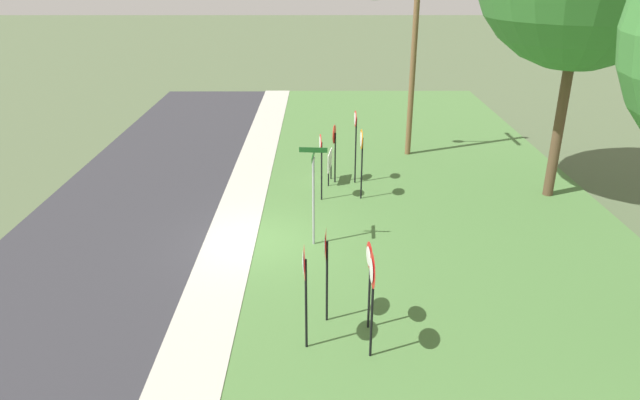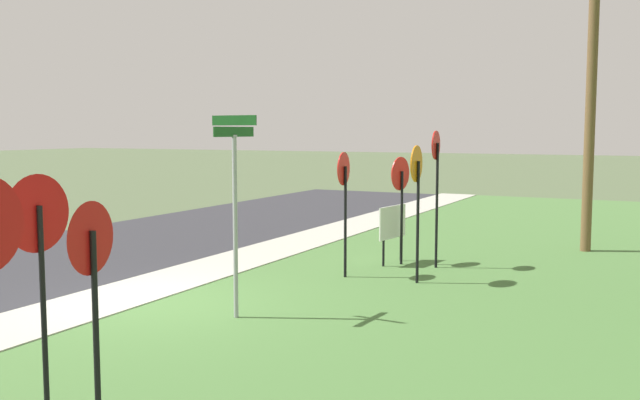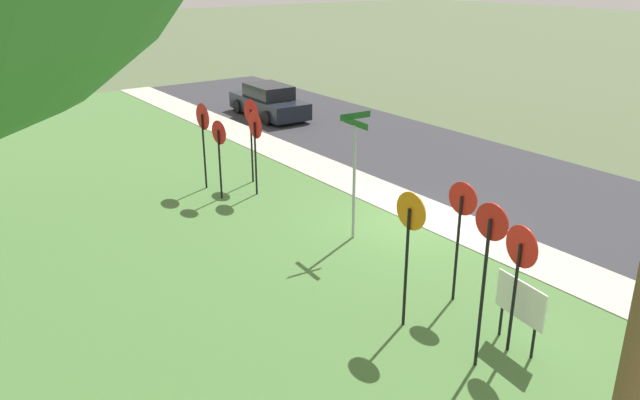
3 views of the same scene
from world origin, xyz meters
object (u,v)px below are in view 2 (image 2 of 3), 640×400
(street_name_post, at_px, (235,199))
(stop_sign_far_center, at_px, (401,187))
(stop_sign_far_left, at_px, (344,188))
(yield_sign_near_right, at_px, (38,236))
(stop_sign_near_right, at_px, (417,184))
(yield_sign_far_right, at_px, (91,266))
(stop_sign_near_left, at_px, (436,172))
(utility_pole, at_px, (587,39))
(notice_board, at_px, (393,225))

(street_name_post, bearing_deg, stop_sign_far_center, 176.07)
(stop_sign_far_left, bearing_deg, stop_sign_far_center, 158.96)
(yield_sign_near_right, bearing_deg, stop_sign_far_center, 179.00)
(stop_sign_near_right, height_order, yield_sign_far_right, stop_sign_near_right)
(stop_sign_near_right, distance_m, street_name_post, 3.96)
(stop_sign_near_left, height_order, street_name_post, street_name_post)
(yield_sign_near_right, distance_m, utility_pole, 13.67)
(stop_sign_far_center, bearing_deg, stop_sign_far_left, -6.29)
(yield_sign_far_right, bearing_deg, stop_sign_near_left, 170.50)
(stop_sign_near_left, bearing_deg, stop_sign_far_left, -39.64)
(yield_sign_near_right, distance_m, notice_board, 9.29)
(utility_pole, bearing_deg, stop_sign_far_left, -35.58)
(yield_sign_near_right, bearing_deg, notice_board, -179.93)
(yield_sign_far_right, xyz_separation_m, utility_pole, (-13.07, 2.72, 3.33))
(street_name_post, bearing_deg, yield_sign_far_right, 20.99)
(stop_sign_near_left, distance_m, stop_sign_far_left, 2.17)
(stop_sign_near_left, xyz_separation_m, street_name_post, (5.20, -1.54, -0.18))
(yield_sign_far_right, distance_m, utility_pole, 13.76)
(stop_sign_near_left, height_order, notice_board, stop_sign_near_left)
(stop_sign_near_left, relative_size, notice_board, 2.28)
(stop_sign_near_right, distance_m, stop_sign_far_center, 1.89)
(stop_sign_near_right, distance_m, utility_pole, 6.49)
(stop_sign_near_right, relative_size, stop_sign_far_left, 1.06)
(stop_sign_far_left, relative_size, notice_board, 1.95)
(stop_sign_near_right, xyz_separation_m, yield_sign_near_right, (7.60, -1.35, -0.05))
(yield_sign_far_right, bearing_deg, yield_sign_near_right, -114.88)
(yield_sign_near_right, bearing_deg, street_name_post, -173.78)
(stop_sign_near_left, relative_size, stop_sign_far_left, 1.17)
(utility_pole, bearing_deg, street_name_post, -24.58)
(stop_sign_far_center, bearing_deg, stop_sign_near_right, 39.41)
(utility_pole, xyz_separation_m, notice_board, (3.55, -3.43, -4.14))
(street_name_post, distance_m, notice_board, 5.35)
(stop_sign_far_center, bearing_deg, yield_sign_far_right, 13.66)
(stop_sign_far_center, relative_size, street_name_post, 0.75)
(stop_sign_far_left, height_order, utility_pole, utility_pole)
(utility_pole, bearing_deg, stop_sign_far_center, -42.62)
(stop_sign_near_right, bearing_deg, yield_sign_far_right, -4.16)
(stop_sign_near_right, bearing_deg, street_name_post, -26.28)
(stop_sign_far_left, bearing_deg, street_name_post, -8.06)
(stop_sign_near_left, xyz_separation_m, stop_sign_near_right, (1.60, 0.12, -0.14))
(yield_sign_far_right, bearing_deg, utility_pole, 160.25)
(stop_sign_far_left, xyz_separation_m, stop_sign_far_center, (-1.75, 0.53, -0.08))
(street_name_post, bearing_deg, stop_sign_near_right, 159.46)
(stop_sign_near_right, distance_m, yield_sign_near_right, 7.71)
(stop_sign_near_right, bearing_deg, stop_sign_far_center, -152.49)
(stop_sign_near_right, height_order, stop_sign_far_center, stop_sign_near_right)
(stop_sign_far_center, height_order, street_name_post, street_name_post)
(utility_pole, distance_m, notice_board, 6.44)
(utility_pole, bearing_deg, stop_sign_near_left, -34.66)
(notice_board, bearing_deg, stop_sign_far_left, -3.02)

